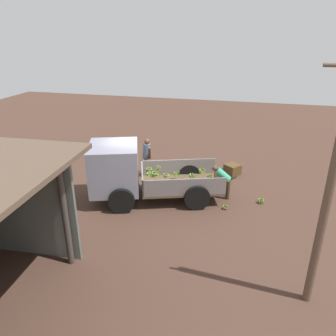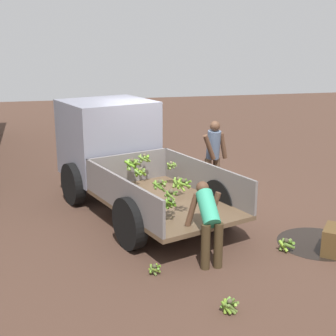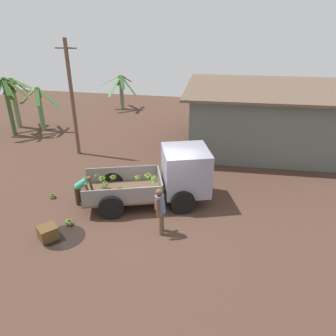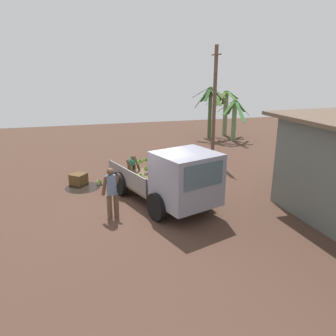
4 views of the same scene
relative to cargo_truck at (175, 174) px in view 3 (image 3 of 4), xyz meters
The scene contains 15 objects.
ground 1.58m from the cargo_truck, 110.11° to the right, with size 36.00×36.00×0.00m, color #4A3226.
mud_patch_0 4.53m from the cargo_truck, 135.91° to the right, with size 1.38×1.38×0.01m, color black.
cargo_truck is the anchor object (origin of this frame).
warehouse_shed 8.20m from the cargo_truck, 55.35° to the left, with size 9.61×7.16×3.20m.
utility_pole 7.01m from the cargo_truck, 147.85° to the left, with size 1.05×0.18×5.65m.
banana_palm_0 13.27m from the cargo_truck, 148.80° to the left, with size 2.01×2.42×3.09m.
banana_palm_1 11.64m from the cargo_truck, 145.08° to the left, with size 2.73×2.10×2.66m.
banana_palm_2 13.84m from the cargo_truck, 117.02° to the left, with size 2.64×2.47×2.51m.
banana_palm_3 12.06m from the cargo_truck, 153.04° to the left, with size 2.58×2.21×3.39m.
person_foreground_visitor 2.18m from the cargo_truck, 92.50° to the right, with size 0.49×0.67×1.66m.
person_worker_loading 3.54m from the cargo_truck, 163.71° to the right, with size 0.71×0.60×1.23m.
banana_bunch_on_ground_0 4.96m from the cargo_truck, behind, with size 0.24×0.24×0.19m.
banana_bunch_on_ground_1 3.72m from the cargo_truck, behind, with size 0.20×0.20×0.17m.
banana_bunch_on_ground_2 4.18m from the cargo_truck, 144.12° to the right, with size 0.27×0.27×0.22m.
wooden_crate_0 4.91m from the cargo_truck, 138.53° to the right, with size 0.56×0.56×0.44m, color brown.
Camera 3 is at (2.30, -9.88, 6.70)m, focal length 35.00 mm.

